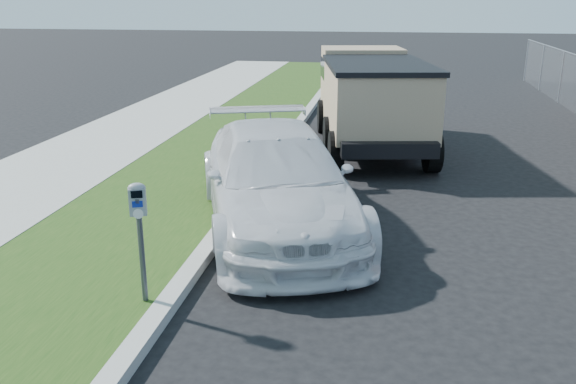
# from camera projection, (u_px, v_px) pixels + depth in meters

# --- Properties ---
(ground) EXTENTS (120.00, 120.00, 0.00)m
(ground) POSITION_uv_depth(u_px,v_px,m) (383.00, 295.00, 7.82)
(ground) COLOR black
(ground) RESTS_ON ground
(streetside) EXTENTS (6.12, 50.00, 0.15)m
(streetside) POSITION_uv_depth(u_px,v_px,m) (60.00, 214.00, 10.53)
(streetside) COLOR gray
(streetside) RESTS_ON ground
(parking_meter) EXTENTS (0.24, 0.19, 1.49)m
(parking_meter) POSITION_uv_depth(u_px,v_px,m) (139.00, 217.00, 7.07)
(parking_meter) COLOR #3F4247
(parking_meter) RESTS_ON ground
(white_wagon) EXTENTS (3.91, 5.99, 1.61)m
(white_wagon) POSITION_uv_depth(u_px,v_px,m) (276.00, 178.00, 9.99)
(white_wagon) COLOR silver
(white_wagon) RESTS_ON ground
(dump_truck) EXTENTS (3.20, 6.19, 2.31)m
(dump_truck) POSITION_uv_depth(u_px,v_px,m) (370.00, 95.00, 15.13)
(dump_truck) COLOR black
(dump_truck) RESTS_ON ground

